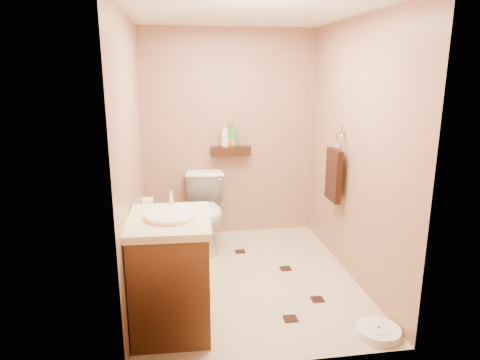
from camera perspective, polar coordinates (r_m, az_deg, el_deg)
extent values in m
plane|color=#BEAD8B|center=(4.20, 0.95, -12.89)|extent=(2.50, 2.50, 0.00)
cube|color=tan|center=(5.03, -1.37, 6.07)|extent=(2.00, 0.04, 2.40)
cube|color=tan|center=(2.62, 5.61, -1.77)|extent=(2.00, 0.04, 2.40)
cube|color=tan|center=(3.77, -14.14, 2.86)|extent=(0.04, 2.50, 2.40)
cube|color=tan|center=(4.09, 15.00, 3.68)|extent=(0.04, 2.50, 2.40)
cube|color=white|center=(3.77, 1.11, 21.61)|extent=(2.00, 2.50, 0.02)
cube|color=#371A0F|center=(4.98, -1.24, 3.89)|extent=(0.46, 0.14, 0.10)
cube|color=black|center=(3.94, -4.80, -14.90)|extent=(0.11, 0.11, 0.01)
cube|color=black|center=(4.39, 6.09, -11.66)|extent=(0.11, 0.11, 0.01)
cube|color=black|center=(3.61, 6.73, -17.89)|extent=(0.11, 0.11, 0.01)
cube|color=black|center=(4.54, -6.30, -10.75)|extent=(0.11, 0.11, 0.01)
cube|color=black|center=(3.90, 10.29, -15.39)|extent=(0.11, 0.11, 0.01)
cube|color=black|center=(4.75, 0.02, -9.50)|extent=(0.11, 0.11, 0.01)
imported|color=white|center=(4.77, -4.63, -4.28)|extent=(0.50, 0.81, 0.80)
cube|color=brown|center=(3.35, -9.15, -12.58)|extent=(0.58, 0.70, 0.83)
cube|color=#FAEFB4|center=(3.17, -9.47, -5.41)|extent=(0.62, 0.75, 0.05)
cylinder|color=white|center=(3.16, -9.11, -4.85)|extent=(0.39, 0.39, 0.05)
cylinder|color=silver|center=(3.37, -9.14, -2.42)|extent=(0.03, 0.03, 0.13)
cylinder|color=white|center=(3.55, 17.98, -18.69)|extent=(0.39, 0.39, 0.06)
cylinder|color=white|center=(3.53, 18.02, -18.24)|extent=(0.19, 0.19, 0.01)
cylinder|color=#1A6769|center=(5.03, -8.49, -7.57)|extent=(0.11, 0.11, 0.12)
cylinder|color=white|center=(4.95, -8.58, -5.25)|extent=(0.02, 0.02, 0.33)
sphere|color=white|center=(4.90, -8.65, -3.52)|extent=(0.08, 0.08, 0.08)
cube|color=silver|center=(4.29, 13.64, 6.66)|extent=(0.03, 0.06, 0.08)
torus|color=silver|center=(4.29, 13.11, 5.08)|extent=(0.02, 0.19, 0.19)
cube|color=black|center=(4.34, 12.37, 0.65)|extent=(0.06, 0.30, 0.52)
cylinder|color=white|center=(4.54, -12.20, -2.93)|extent=(0.11, 0.11, 0.11)
cylinder|color=silver|center=(4.53, -12.75, -2.22)|extent=(0.04, 0.02, 0.02)
imported|color=silver|center=(4.94, -2.04, 5.97)|extent=(0.15, 0.15, 0.27)
imported|color=#F4A633|center=(4.95, -1.88, 5.33)|extent=(0.10, 0.10, 0.16)
imported|color=#E55B1B|center=(4.96, -1.04, 5.30)|extent=(0.15, 0.15, 0.15)
imported|color=green|center=(4.95, -0.97, 6.04)|extent=(0.15, 0.15, 0.28)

